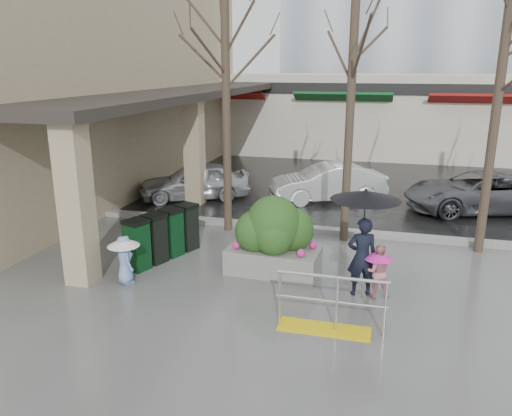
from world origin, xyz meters
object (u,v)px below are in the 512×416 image
at_px(car_a, 195,181).
at_px(car_c, 479,192).
at_px(handrail, 328,310).
at_px(woman, 364,228).
at_px(car_b, 328,183).
at_px(child_pink, 378,268).
at_px(planter, 274,237).
at_px(tree_west, 225,38).
at_px(tree_midwest, 354,30).
at_px(tree_mideast, 505,45).
at_px(child_blue, 124,254).
at_px(news_boxes, 163,235).

relative_size(car_a, car_c, 0.82).
xyz_separation_m(handrail, woman, (0.45, 1.58, 1.03)).
distance_m(woman, car_b, 7.26).
xyz_separation_m(handrail, child_pink, (0.77, 1.56, 0.23)).
bearing_deg(car_b, car_c, 63.70).
bearing_deg(planter, child_pink, -16.59).
bearing_deg(child_pink, handrail, 54.57).
bearing_deg(car_c, planter, -55.64).
height_order(tree_west, car_b, tree_west).
distance_m(tree_west, car_a, 5.72).
height_order(tree_midwest, car_b, tree_midwest).
xyz_separation_m(tree_mideast, planter, (-4.61, -2.58, -4.02)).
xyz_separation_m(car_a, car_b, (4.42, 0.93, 0.00)).
xyz_separation_m(tree_west, child_blue, (-1.00, -3.92, -4.44)).
xyz_separation_m(tree_mideast, woman, (-2.69, -3.22, -3.46)).
bearing_deg(tree_west, tree_mideast, 0.00).
height_order(handrail, car_a, car_a).
distance_m(tree_mideast, news_boxes, 8.82).
height_order(child_blue, car_b, car_b).
bearing_deg(tree_west, child_blue, -104.30).
relative_size(tree_midwest, child_pink, 6.44).
distance_m(child_blue, news_boxes, 1.50).
xyz_separation_m(handrail, child_blue, (-4.36, 0.88, 0.27)).
height_order(tree_west, child_pink, tree_west).
xyz_separation_m(woman, car_c, (3.21, 6.97, -0.77)).
relative_size(tree_midwest, tree_mideast, 1.08).
bearing_deg(news_boxes, handrail, -8.80).
xyz_separation_m(tree_west, tree_midwest, (3.20, 0.00, 0.15)).
distance_m(handrail, news_boxes, 4.80).
distance_m(car_b, car_c, 4.74).
relative_size(car_b, car_c, 0.84).
bearing_deg(woman, news_boxes, -25.47).
relative_size(car_a, car_b, 0.97).
relative_size(tree_west, news_boxes, 3.23).
height_order(car_a, car_c, same).
distance_m(handrail, planter, 2.70).
bearing_deg(tree_midwest, tree_west, -180.00).
distance_m(tree_mideast, planter, 6.64).
bearing_deg(handrail, tree_midwest, 91.91).
bearing_deg(car_a, car_b, 75.41).
height_order(tree_west, woman, tree_west).
relative_size(woman, child_blue, 2.08).
relative_size(tree_west, car_a, 1.84).
bearing_deg(child_pink, tree_midwest, -83.14).
relative_size(handrail, car_a, 0.51).
xyz_separation_m(car_a, car_c, (9.15, 0.85, 0.00)).
bearing_deg(tree_mideast, news_boxes, -161.58).
relative_size(tree_west, planter, 3.31).
relative_size(child_pink, car_b, 0.28).
relative_size(handrail, tree_west, 0.28).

